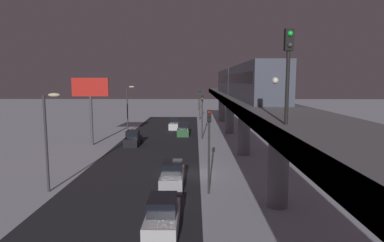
{
  "coord_description": "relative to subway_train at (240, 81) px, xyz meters",
  "views": [
    {
      "loc": [
        -0.77,
        29.32,
        8.59
      ],
      "look_at": [
        -0.33,
        -17.22,
        2.76
      ],
      "focal_mm": 30.51,
      "sensor_mm": 36.0,
      "label": 1
    }
  ],
  "objects": [
    {
      "name": "sedan_silver",
      "position": [
        7.49,
        15.51,
        -7.69
      ],
      "size": [
        1.8,
        4.71,
        1.97
      ],
      "rotation": [
        0.0,
        0.0,
        3.14
      ],
      "color": "#B2B2B7",
      "rests_on": "ground_plane"
    },
    {
      "name": "avenue_asphalt",
      "position": [
        10.69,
        12.14,
        -8.48
      ],
      "size": [
        11.0,
        93.68,
        0.01
      ],
      "primitive_type": "cube",
      "color": "#28282D",
      "rests_on": "ground_plane"
    },
    {
      "name": "elevated_railway",
      "position": [
        0.09,
        12.14,
        -2.68
      ],
      "size": [
        5.0,
        93.68,
        6.7
      ],
      "color": "slate",
      "rests_on": "ground_plane"
    },
    {
      "name": "sedan_white",
      "position": [
        9.29,
        -16.02,
        -7.69
      ],
      "size": [
        1.8,
        4.59,
        1.97
      ],
      "rotation": [
        0.0,
        0.0,
        3.14
      ],
      "color": "silver",
      "rests_on": "ground_plane"
    },
    {
      "name": "traffic_light_near",
      "position": [
        4.59,
        17.51,
        -4.29
      ],
      "size": [
        0.32,
        0.44,
        6.4
      ],
      "color": "#2D2D2D",
      "rests_on": "ground_plane"
    },
    {
      "name": "traffic_light_mid",
      "position": [
        4.59,
        -6.02,
        -4.29
      ],
      "size": [
        0.32,
        0.44,
        6.4
      ],
      "color": "#2D2D2D",
      "rests_on": "ground_plane"
    },
    {
      "name": "ground_plane",
      "position": [
        6.41,
        12.14,
        -8.48
      ],
      "size": [
        240.0,
        240.0,
        0.0
      ],
      "primitive_type": "plane",
      "color": "silver"
    },
    {
      "name": "street_lamp_near",
      "position": [
        16.77,
        17.14,
        -3.67
      ],
      "size": [
        1.35,
        0.44,
        7.65
      ],
      "color": "#38383D",
      "rests_on": "ground_plane"
    },
    {
      "name": "traffic_light_far",
      "position": [
        4.59,
        -29.55,
        -4.29
      ],
      "size": [
        0.32,
        0.44,
        6.4
      ],
      "color": "#2D2D2D",
      "rests_on": "ground_plane"
    },
    {
      "name": "sedan_green",
      "position": [
        7.49,
        -9.37,
        -7.69
      ],
      "size": [
        1.8,
        4.56,
        1.97
      ],
      "rotation": [
        0.0,
        0.0,
        3.14
      ],
      "color": "#2D6038",
      "rests_on": "ground_plane"
    },
    {
      "name": "street_lamp_far",
      "position": [
        16.77,
        -12.86,
        -3.67
      ],
      "size": [
        1.35,
        0.44,
        7.65
      ],
      "color": "#38383D",
      "rests_on": "ground_plane"
    },
    {
      "name": "rail_signal",
      "position": [
        1.75,
        27.63,
        0.95
      ],
      "size": [
        0.36,
        0.41,
        4.0
      ],
      "color": "black",
      "rests_on": "elevated_railway"
    },
    {
      "name": "traffic_light_distant",
      "position": [
        4.59,
        -53.09,
        -4.29
      ],
      "size": [
        0.32,
        0.44,
        6.4
      ],
      "color": "#2D2D2D",
      "rests_on": "ground_plane"
    },
    {
      "name": "subway_train",
      "position": [
        0.0,
        0.0,
        0.0
      ],
      "size": [
        2.94,
        36.87,
        3.4
      ],
      "color": "#4C5160",
      "rests_on": "elevated_railway"
    },
    {
      "name": "commercial_billboard",
      "position": [
        19.35,
        -1.17,
        -1.66
      ],
      "size": [
        4.8,
        0.36,
        8.9
      ],
      "color": "#4C4C51",
      "rests_on": "ground_plane"
    },
    {
      "name": "sedan_black",
      "position": [
        13.89,
        -1.1,
        -7.7
      ],
      "size": [
        1.91,
        4.12,
        1.97
      ],
      "color": "black",
      "rests_on": "ground_plane"
    },
    {
      "name": "sedan_white_2",
      "position": [
        7.49,
        23.61,
        -7.69
      ],
      "size": [
        1.8,
        4.62,
        1.97
      ],
      "rotation": [
        0.0,
        0.0,
        3.14
      ],
      "color": "silver",
      "rests_on": "ground_plane"
    }
  ]
}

